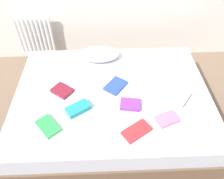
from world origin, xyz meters
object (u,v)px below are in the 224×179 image
textbook_teal (78,108)px  textbook_maroon (62,90)px  textbook_red (137,131)px  textbook_purple (130,104)px  bed (112,108)px  textbook_blue (116,86)px  pillow (99,54)px  textbook_white (181,98)px  textbook_pink (167,119)px  textbook_green (48,126)px  radiator (35,36)px

textbook_teal → textbook_maroon: (-0.18, 0.25, -0.01)m
textbook_red → textbook_purple: size_ratio=1.31×
bed → textbook_blue: size_ratio=8.81×
pillow → textbook_white: size_ratio=2.17×
textbook_pink → textbook_green: size_ratio=0.84×
textbook_purple → radiator: bearing=139.7°
bed → textbook_purple: bearing=-49.4°
textbook_pink → textbook_purple: textbook_purple is taller
textbook_white → textbook_pink: bearing=-179.0°
radiator → textbook_red: size_ratio=2.33×
textbook_maroon → textbook_purple: (0.67, -0.21, 0.00)m
radiator → textbook_purple: radiator is taller
pillow → textbook_teal: size_ratio=2.15×
pillow → textbook_purple: 0.81m
textbook_green → textbook_maroon: size_ratio=1.17×
radiator → pillow: radiator is taller
textbook_maroon → textbook_blue: bearing=42.6°
textbook_red → textbook_maroon: 0.86m
textbook_red → textbook_maroon: (-0.70, 0.51, 0.00)m
bed → textbook_white: size_ratio=9.22×
textbook_blue → textbook_red: same height
textbook_pink → textbook_teal: 0.82m
bed → textbook_white: (0.66, -0.13, 0.28)m
textbook_teal → textbook_purple: size_ratio=1.16×
radiator → textbook_white: (1.70, -1.33, 0.10)m
bed → textbook_purple: textbook_purple is taller
textbook_white → textbook_blue: 0.66m
textbook_red → pillow: bearing=73.7°
textbook_green → textbook_maroon: bearing=130.9°
pillow → textbook_green: size_ratio=2.05×
textbook_teal → textbook_blue: 0.47m
textbook_teal → textbook_white: bearing=-26.9°
pillow → textbook_blue: (0.17, -0.49, -0.05)m
pillow → textbook_teal: (-0.20, -0.78, -0.04)m
bed → textbook_maroon: 0.57m
textbook_teal → textbook_white: (0.99, 0.10, -0.00)m
radiator → textbook_pink: radiator is taller
textbook_blue → textbook_maroon: textbook_maroon is taller
textbook_green → textbook_blue: bearing=88.4°
textbook_pink → textbook_white: size_ratio=0.89×
textbook_white → textbook_green: 1.27m
textbook_blue → textbook_teal: bearing=166.7°
bed → pillow: size_ratio=4.24×
textbook_maroon → textbook_red: bearing=1.0°
textbook_red → textbook_pink: bearing=-11.5°
textbook_pink → pillow: bearing=101.5°
textbook_purple → textbook_blue: bearing=124.5°
textbook_white → textbook_green: bearing=140.9°
textbook_pink → textbook_maroon: 1.06m
textbook_red → textbook_purple: textbook_purple is taller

